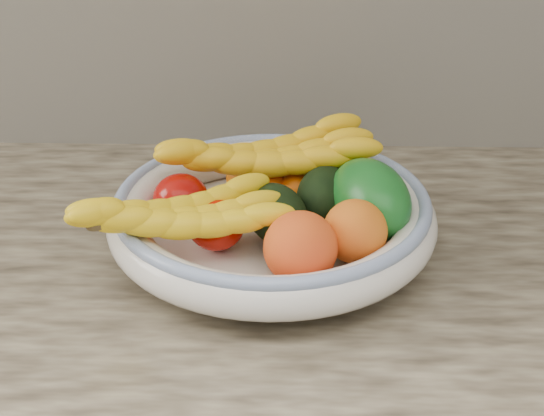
{
  "coord_description": "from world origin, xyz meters",
  "views": [
    {
      "loc": [
        0.02,
        0.79,
        1.43
      ],
      "look_at": [
        0.0,
        1.66,
        0.96
      ],
      "focal_mm": 55.0,
      "sensor_mm": 36.0,
      "label": 1
    }
  ],
  "objects_px": {
    "banana_bunch_front": "(180,221)",
    "banana_bunch_back": "(266,161)",
    "green_mango": "(370,199)",
    "fruit_bowl": "(272,216)"
  },
  "relations": [
    {
      "from": "banana_bunch_back",
      "to": "banana_bunch_front",
      "type": "height_order",
      "value": "banana_bunch_back"
    },
    {
      "from": "banana_bunch_front",
      "to": "banana_bunch_back",
      "type": "bearing_deg",
      "value": 36.62
    },
    {
      "from": "fruit_bowl",
      "to": "banana_bunch_back",
      "type": "xyz_separation_m",
      "value": [
        -0.01,
        0.07,
        0.04
      ]
    },
    {
      "from": "banana_bunch_back",
      "to": "green_mango",
      "type": "bearing_deg",
      "value": -45.32
    },
    {
      "from": "green_mango",
      "to": "banana_bunch_back",
      "type": "bearing_deg",
      "value": 123.78
    },
    {
      "from": "banana_bunch_back",
      "to": "fruit_bowl",
      "type": "bearing_deg",
      "value": -96.38
    },
    {
      "from": "fruit_bowl",
      "to": "banana_bunch_front",
      "type": "bearing_deg",
      "value": -143.55
    },
    {
      "from": "fruit_bowl",
      "to": "green_mango",
      "type": "bearing_deg",
      "value": -3.03
    },
    {
      "from": "green_mango",
      "to": "banana_bunch_front",
      "type": "height_order",
      "value": "green_mango"
    },
    {
      "from": "banana_bunch_back",
      "to": "banana_bunch_front",
      "type": "xyz_separation_m",
      "value": [
        -0.09,
        -0.14,
        -0.01
      ]
    }
  ]
}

